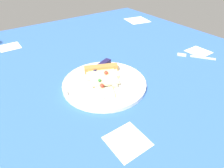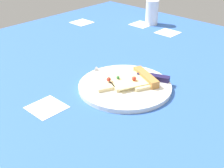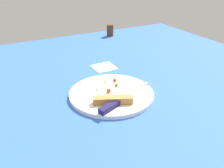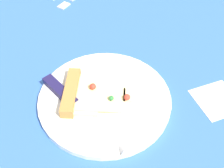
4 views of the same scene
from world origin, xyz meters
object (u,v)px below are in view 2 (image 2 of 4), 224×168
(plate, at_px, (125,86))
(pizza_slice, at_px, (133,81))
(knife, at_px, (139,75))
(drinking_glass, at_px, (152,12))

(plate, height_order, pizza_slice, pizza_slice)
(plate, xyz_separation_m, knife, (0.00, -0.07, 0.01))
(plate, bearing_deg, pizza_slice, -113.75)
(pizza_slice, relative_size, drinking_glass, 1.67)
(plate, height_order, drinking_glass, drinking_glass)
(knife, bearing_deg, plate, 158.83)
(knife, bearing_deg, pizza_slice, 172.45)
(pizza_slice, distance_m, knife, 0.05)
(plate, xyz_separation_m, pizza_slice, (-0.01, -0.02, 0.01))
(plate, relative_size, pizza_slice, 1.46)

